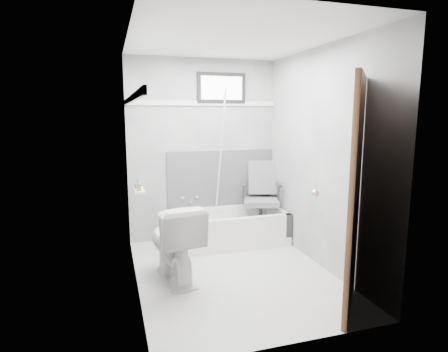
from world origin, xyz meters
name	(u,v)px	position (x,y,z in m)	size (l,w,h in m)	color
floor	(234,273)	(0.00, 0.00, 0.00)	(2.60, 2.60, 0.00)	silver
ceiling	(235,38)	(0.00, 0.00, 2.40)	(2.60, 2.60, 0.00)	silver
wall_back	(203,150)	(0.00, 1.30, 1.20)	(2.00, 0.02, 2.40)	slate
wall_front	(294,185)	(0.00, -1.30, 1.20)	(2.00, 0.02, 2.40)	slate
wall_left	(133,166)	(-1.00, 0.00, 1.20)	(0.02, 2.60, 2.40)	slate
wall_right	(321,159)	(1.00, 0.00, 1.20)	(0.02, 2.60, 2.40)	slate
bathtub	(228,228)	(0.23, 0.93, 0.21)	(1.50, 0.70, 0.42)	white
office_chair	(261,197)	(0.71, 0.98, 0.58)	(0.54, 0.54, 0.93)	#5D5C61
toilet	(174,242)	(-0.62, 0.05, 0.40)	(0.45, 0.81, 0.80)	white
door	(406,203)	(0.98, -1.28, 1.00)	(0.78, 0.78, 2.00)	brown
window	(221,88)	(0.25, 1.29, 2.02)	(0.66, 0.04, 0.40)	black
backerboard	(221,179)	(0.25, 1.29, 0.80)	(1.50, 0.02, 0.78)	#4C4C4F
trim_back	(203,103)	(0.00, 1.29, 1.82)	(2.00, 0.02, 0.06)	white
trim_left	(132,99)	(-0.99, 0.00, 1.82)	(0.02, 2.60, 0.06)	white
pole	(220,163)	(0.16, 1.06, 1.05)	(0.02, 0.02, 1.95)	silver
shelf	(139,190)	(-0.93, 0.31, 0.90)	(0.10, 0.32, 0.03)	silver
soap_bottle_a	(139,186)	(-0.94, 0.23, 0.97)	(0.04, 0.04, 0.10)	olive
soap_bottle_b	(138,184)	(-0.94, 0.37, 0.96)	(0.08, 0.08, 0.10)	slate
faucet	(190,199)	(-0.20, 1.27, 0.55)	(0.26, 0.10, 0.16)	silver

